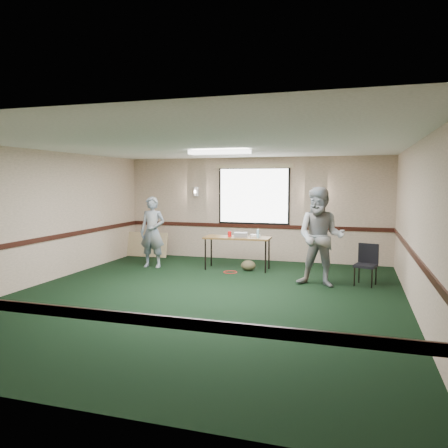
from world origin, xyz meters
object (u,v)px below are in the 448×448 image
(conference_chair, at_px, (367,261))
(person_left, at_px, (152,232))
(folding_table, at_px, (237,239))
(person_right, at_px, (321,237))
(projector, at_px, (241,235))

(conference_chair, distance_m, person_left, 4.96)
(folding_table, relative_size, conference_chair, 1.91)
(person_right, bearing_deg, person_left, 175.84)
(folding_table, height_order, conference_chair, conference_chair)
(folding_table, xyz_separation_m, person_right, (2.00, -1.13, 0.26))
(projector, bearing_deg, person_left, 177.13)
(conference_chair, distance_m, person_right, 1.09)
(person_left, xyz_separation_m, person_right, (4.04, -0.82, 0.12))
(conference_chair, xyz_separation_m, person_left, (-4.93, 0.42, 0.38))
(conference_chair, height_order, person_left, person_left)
(conference_chair, relative_size, person_left, 0.48)
(projector, height_order, person_left, person_left)
(folding_table, relative_size, person_left, 0.92)
(folding_table, bearing_deg, conference_chair, -16.44)
(person_right, bearing_deg, projector, 156.21)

